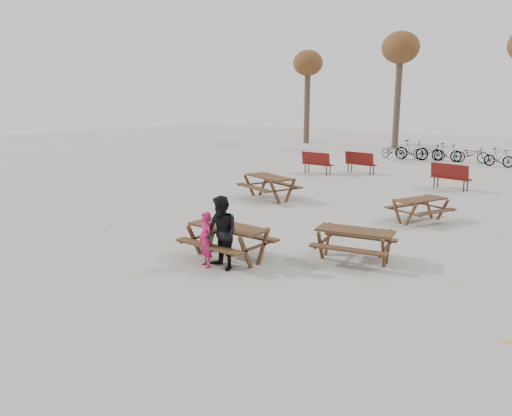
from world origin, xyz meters
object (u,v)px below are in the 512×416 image
Objects in this scene: picnic_table_far at (420,210)px; main_picnic_table at (228,234)px; child at (206,240)px; food_tray at (229,228)px; picnic_table_north at (269,188)px; adult at (222,233)px; soda_bottle at (222,224)px; picnic_table_east at (354,245)px.

main_picnic_table is at bearing -177.90° from picnic_table_far.
food_tray is at bearing 80.87° from child.
food_tray is 7.04m from picnic_table_north.
adult is at bearing 36.66° from child.
soda_bottle reaches higher than picnic_table_north.
picnic_table_far is (2.08, 6.02, -0.25)m from main_picnic_table.
picnic_table_east reaches higher than picnic_table_far.
adult is 7.39m from picnic_table_north.
adult reaches higher than food_tray.
picnic_table_north is at bearing 119.73° from food_tray.
child reaches higher than picnic_table_east.
picnic_table_east is 4.37m from picnic_table_far.
adult is at bearing -144.25° from picnic_table_east.
picnic_table_east is at bearing -156.65° from picnic_table_far.
adult is 0.98× the size of picnic_table_far.
food_tray reaches higher than picnic_table_east.
main_picnic_table is 1.51× the size of child.
adult reaches higher than picnic_table_far.
soda_bottle is 0.14× the size of child.
soda_bottle is 0.11× the size of picnic_table_far.
picnic_table_north is (-3.29, 5.91, -0.17)m from main_picnic_table.
picnic_table_east is at bearing 36.30° from main_picnic_table.
child reaches higher than food_tray.
main_picnic_table is at bearing -42.57° from picnic_table_north.
food_tray is 2.79m from picnic_table_east.
food_tray is 6.51m from picnic_table_far.
adult reaches higher than soda_bottle.
child is at bearing -95.10° from main_picnic_table.
picnic_table_far is at bearing 93.04° from child.
soda_bottle reaches higher than main_picnic_table.
picnic_table_north is (-5.53, 4.26, 0.06)m from picnic_table_east.
main_picnic_table reaches higher than picnic_table_east.
picnic_table_far is at bearing 79.57° from picnic_table_east.
child reaches higher than picnic_table_north.
soda_bottle is 0.09× the size of picnic_table_north.
adult is 0.81× the size of picnic_table_north.
picnic_table_north is (-3.28, 6.08, -0.44)m from soda_bottle.
picnic_table_east is (2.30, 2.29, -0.24)m from child.
picnic_table_east is 0.86× the size of picnic_table_north.
soda_bottle is at bearing 104.50° from child.
picnic_table_far is (-0.17, 4.37, -0.02)m from picnic_table_east.
main_picnic_table is 0.64m from child.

